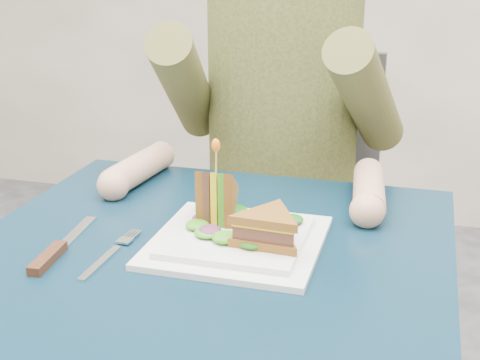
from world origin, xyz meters
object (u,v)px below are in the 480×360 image
(table, at_px, (204,296))
(chair, at_px, (288,211))
(sandwich_flat, at_px, (268,228))
(fork, at_px, (109,255))
(knife, at_px, (54,253))
(sandwich_upright, at_px, (217,200))
(plate, at_px, (237,240))
(diner, at_px, (282,71))

(table, xyz_separation_m, chair, (0.00, 0.65, -0.11))
(sandwich_flat, bearing_deg, table, -175.02)
(fork, distance_m, knife, 0.08)
(sandwich_upright, bearing_deg, knife, -142.27)
(chair, bearing_deg, sandwich_flat, -81.17)
(table, xyz_separation_m, plate, (0.05, 0.03, 0.09))
(table, xyz_separation_m, sandwich_upright, (-0.00, 0.08, 0.13))
(sandwich_flat, relative_size, knife, 0.59)
(diner, xyz_separation_m, sandwich_upright, (-0.00, -0.46, -0.13))
(diner, height_order, knife, diner)
(table, relative_size, plate, 2.88)
(table, relative_size, chair, 0.81)
(diner, relative_size, fork, 4.15)
(table, height_order, diner, diner)
(chair, xyz_separation_m, sandwich_upright, (-0.00, -0.58, 0.24))
(chair, xyz_separation_m, sandwich_flat, (0.10, -0.65, 0.23))
(knife, bearing_deg, table, 21.23)
(sandwich_upright, relative_size, knife, 0.61)
(sandwich_flat, xyz_separation_m, fork, (-0.23, -0.07, -0.04))
(sandwich_flat, xyz_separation_m, knife, (-0.31, -0.09, -0.04))
(sandwich_flat, distance_m, sandwich_upright, 0.13)
(sandwich_flat, bearing_deg, chair, 98.83)
(sandwich_upright, xyz_separation_m, knife, (-0.21, -0.16, -0.05))
(sandwich_flat, bearing_deg, plate, 155.56)
(chair, height_order, diner, diner)
(diner, xyz_separation_m, plate, (0.05, -0.51, -0.18))
(table, bearing_deg, diner, 90.00)
(table, bearing_deg, fork, -156.01)
(knife, bearing_deg, sandwich_flat, 16.23)
(sandwich_upright, distance_m, knife, 0.27)
(plate, xyz_separation_m, sandwich_upright, (-0.05, 0.05, 0.05))
(sandwich_flat, bearing_deg, fork, -163.88)
(chair, relative_size, fork, 5.19)
(sandwich_upright, distance_m, fork, 0.19)
(sandwich_flat, xyz_separation_m, sandwich_upright, (-0.10, 0.07, 0.01))
(sandwich_flat, relative_size, fork, 0.73)
(chair, relative_size, knife, 4.20)
(sandwich_upright, height_order, knife, sandwich_upright)
(table, height_order, chair, chair)
(sandwich_flat, distance_m, fork, 0.24)
(table, xyz_separation_m, diner, (-0.00, 0.54, 0.26))
(table, distance_m, plate, 0.11)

